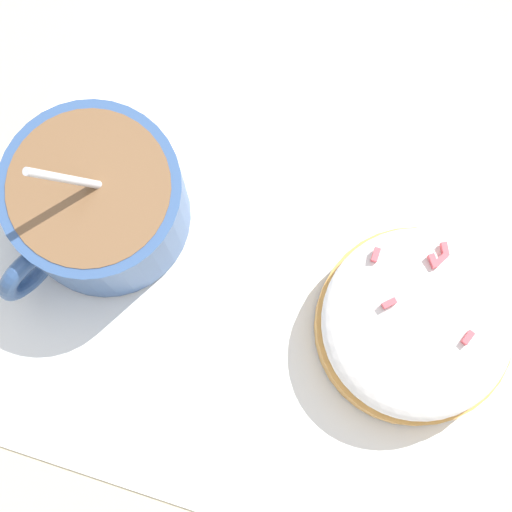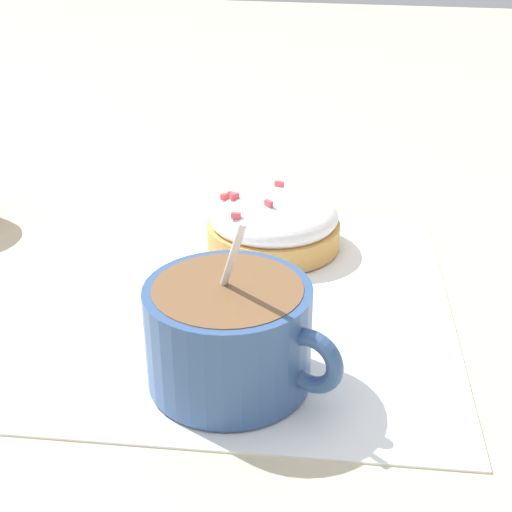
# 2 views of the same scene
# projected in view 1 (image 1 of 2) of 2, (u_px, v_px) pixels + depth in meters

# --- Properties ---
(ground_plane) EXTENTS (3.00, 3.00, 0.00)m
(ground_plane) POSITION_uv_depth(u_px,v_px,m) (266.00, 267.00, 0.47)
(ground_plane) COLOR #C6B793
(paper_napkin) EXTENTS (0.32, 0.30, 0.00)m
(paper_napkin) POSITION_uv_depth(u_px,v_px,m) (266.00, 266.00, 0.46)
(paper_napkin) COLOR white
(paper_napkin) RESTS_ON ground_plane
(coffee_cup) EXTENTS (0.09, 0.11, 0.10)m
(coffee_cup) POSITION_uv_depth(u_px,v_px,m) (96.00, 203.00, 0.44)
(coffee_cup) COLOR #335184
(coffee_cup) RESTS_ON paper_napkin
(frosted_pastry) EXTENTS (0.10, 0.10, 0.04)m
(frosted_pastry) POSITION_uv_depth(u_px,v_px,m) (417.00, 322.00, 0.44)
(frosted_pastry) COLOR #D19347
(frosted_pastry) RESTS_ON paper_napkin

